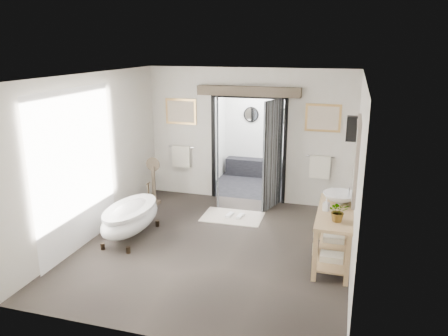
% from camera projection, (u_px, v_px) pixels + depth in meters
% --- Properties ---
extents(ground_plane, '(5.00, 5.00, 0.00)m').
position_uv_depth(ground_plane, '(214.00, 247.00, 7.53)').
color(ground_plane, '#443C35').
extents(room_shell, '(4.52, 5.02, 2.91)m').
position_uv_depth(room_shell, '(209.00, 143.00, 6.91)').
color(room_shell, silver).
rests_on(room_shell, ground_plane).
extents(shower_room, '(2.22, 2.01, 2.51)m').
position_uv_depth(shower_room, '(262.00, 146.00, 10.96)').
color(shower_room, black).
rests_on(shower_room, ground_plane).
extents(back_wall_dressing, '(3.82, 0.79, 2.52)m').
position_uv_depth(back_wall_dressing, '(247.00, 132.00, 9.23)').
color(back_wall_dressing, black).
rests_on(back_wall_dressing, ground_plane).
extents(clawfoot_tub, '(0.73, 1.64, 0.80)m').
position_uv_depth(clawfoot_tub, '(131.00, 217.00, 7.79)').
color(clawfoot_tub, '#312418').
rests_on(clawfoot_tub, ground_plane).
extents(vanity, '(0.57, 1.60, 0.85)m').
position_uv_depth(vanity, '(332.00, 231.00, 6.93)').
color(vanity, tan).
rests_on(vanity, ground_plane).
extents(pedestal_mirror, '(0.31, 0.20, 1.06)m').
position_uv_depth(pedestal_mirror, '(154.00, 184.00, 9.40)').
color(pedestal_mirror, brown).
rests_on(pedestal_mirror, ground_plane).
extents(rug, '(1.21, 0.82, 0.01)m').
position_uv_depth(rug, '(233.00, 217.00, 8.81)').
color(rug, beige).
rests_on(rug, ground_plane).
extents(slippers, '(0.36, 0.26, 0.05)m').
position_uv_depth(slippers, '(235.00, 215.00, 8.80)').
color(slippers, white).
rests_on(slippers, rug).
extents(basin, '(0.66, 0.66, 0.19)m').
position_uv_depth(basin, '(340.00, 199.00, 7.11)').
color(basin, white).
rests_on(basin, vanity).
extents(plant, '(0.34, 0.31, 0.32)m').
position_uv_depth(plant, '(338.00, 211.00, 6.39)').
color(plant, gray).
rests_on(plant, vanity).
extents(soap_bottle_a, '(0.11, 0.11, 0.20)m').
position_uv_depth(soap_bottle_a, '(326.00, 205.00, 6.82)').
color(soap_bottle_a, gray).
rests_on(soap_bottle_a, vanity).
extents(soap_bottle_b, '(0.14, 0.14, 0.18)m').
position_uv_depth(soap_bottle_b, '(332.00, 193.00, 7.39)').
color(soap_bottle_b, gray).
rests_on(soap_bottle_b, vanity).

